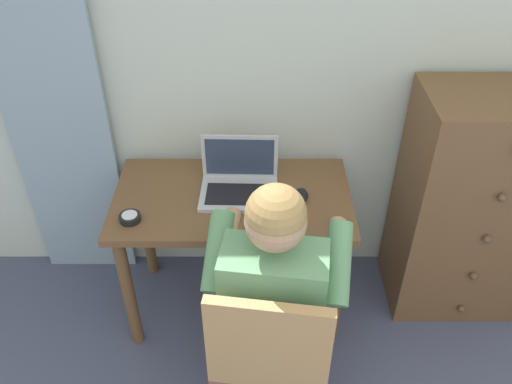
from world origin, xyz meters
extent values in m
cube|color=silver|center=(0.00, 2.20, 1.25)|extent=(4.80, 0.05, 2.50)
cube|color=#8EA3B7|center=(-1.27, 2.13, 1.07)|extent=(0.48, 0.03, 2.14)
cube|color=brown|center=(-0.45, 1.84, 0.69)|extent=(1.06, 0.59, 0.03)
cylinder|color=brown|center=(-0.92, 1.60, 0.34)|extent=(0.06, 0.06, 0.68)
cylinder|color=brown|center=(0.02, 1.60, 0.34)|extent=(0.06, 0.06, 0.68)
cylinder|color=brown|center=(-0.92, 2.07, 0.34)|extent=(0.06, 0.06, 0.68)
cylinder|color=brown|center=(0.02, 2.07, 0.34)|extent=(0.06, 0.06, 0.68)
cube|color=brown|center=(0.67, 1.92, 0.58)|extent=(0.63, 0.43, 1.16)
sphere|color=brown|center=(0.67, 1.69, 0.12)|extent=(0.04, 0.04, 0.04)
sphere|color=brown|center=(0.67, 1.69, 0.35)|extent=(0.04, 0.04, 0.04)
sphere|color=brown|center=(0.67, 1.69, 0.58)|extent=(0.04, 0.04, 0.04)
sphere|color=brown|center=(0.67, 1.69, 0.81)|extent=(0.04, 0.04, 0.04)
cube|color=brown|center=(-0.28, 1.24, 0.44)|extent=(0.47, 0.45, 0.05)
cube|color=tan|center=(-0.30, 1.07, 0.68)|extent=(0.42, 0.10, 0.42)
cylinder|color=tan|center=(-0.09, 1.38, 0.21)|extent=(0.04, 0.04, 0.42)
cylinder|color=tan|center=(-0.43, 1.43, 0.21)|extent=(0.04, 0.04, 0.42)
cylinder|color=#4C4C4C|center=(-0.16, 1.45, 0.49)|extent=(0.19, 0.42, 0.14)
cylinder|color=#4C4C4C|center=(-0.34, 1.47, 0.49)|extent=(0.19, 0.42, 0.14)
cylinder|color=#4C4C4C|center=(-0.13, 1.65, 0.24)|extent=(0.11, 0.11, 0.49)
cylinder|color=#4C4C4C|center=(-0.31, 1.67, 0.24)|extent=(0.11, 0.11, 0.49)
cube|color=#609366|center=(-0.28, 1.23, 0.72)|extent=(0.38, 0.25, 0.46)
cylinder|color=#609366|center=(-0.05, 1.33, 0.80)|extent=(0.13, 0.31, 0.25)
cylinder|color=#609366|center=(-0.48, 1.39, 0.80)|extent=(0.13, 0.31, 0.25)
cylinder|color=tan|center=(-0.02, 1.53, 0.69)|extent=(0.11, 0.28, 0.11)
cylinder|color=tan|center=(-0.46, 1.59, 0.69)|extent=(0.11, 0.28, 0.11)
sphere|color=tan|center=(-0.28, 1.24, 1.08)|extent=(0.20, 0.20, 0.20)
sphere|color=#9E7A47|center=(-0.28, 1.24, 1.11)|extent=(0.20, 0.20, 0.20)
cube|color=#B7BABF|center=(-0.42, 1.84, 0.72)|extent=(0.35, 0.25, 0.02)
cube|color=black|center=(-0.42, 1.83, 0.73)|extent=(0.29, 0.16, 0.00)
cube|color=#B7BABF|center=(-0.42, 1.96, 0.84)|extent=(0.34, 0.02, 0.22)
cube|color=#2D3851|center=(-0.42, 1.95, 0.84)|extent=(0.31, 0.01, 0.18)
ellipsoid|color=black|center=(-0.14, 1.82, 0.73)|extent=(0.07, 0.11, 0.03)
cylinder|color=black|center=(-0.87, 1.67, 0.73)|extent=(0.09, 0.09, 0.03)
cylinder|color=silver|center=(-0.87, 1.67, 0.74)|extent=(0.06, 0.06, 0.00)
camera|label=1|loc=(-0.34, -0.01, 2.17)|focal=37.19mm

